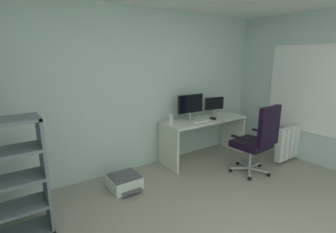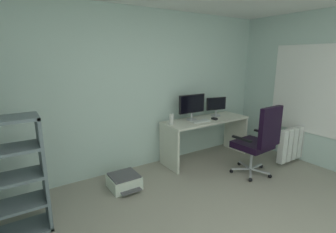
% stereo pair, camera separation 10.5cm
% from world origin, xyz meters
% --- Properties ---
extents(wall_back, '(5.25, 0.10, 2.53)m').
position_xyz_m(wall_back, '(0.00, 2.63, 1.27)').
color(wall_back, silver).
rests_on(wall_back, ground).
extents(window_pane, '(0.01, 1.14, 1.39)m').
position_xyz_m(window_pane, '(2.62, 1.26, 1.27)').
color(window_pane, white).
extents(window_frame, '(0.02, 1.22, 1.47)m').
position_xyz_m(window_frame, '(2.61, 1.26, 1.27)').
color(window_frame, white).
extents(desk, '(1.59, 0.57, 0.73)m').
position_xyz_m(desk, '(1.24, 2.23, 0.55)').
color(desk, silver).
rests_on(desk, ground).
extents(monitor_main, '(0.52, 0.18, 0.44)m').
position_xyz_m(monitor_main, '(0.99, 2.32, 1.00)').
color(monitor_main, '#B2B5B7').
rests_on(monitor_main, desk).
extents(monitor_secondary, '(0.39, 0.18, 0.35)m').
position_xyz_m(monitor_secondary, '(1.55, 2.32, 0.94)').
color(monitor_secondary, '#B2B5B7').
rests_on(monitor_secondary, desk).
extents(keyboard, '(0.34, 0.14, 0.02)m').
position_xyz_m(keyboard, '(1.04, 2.13, 0.74)').
color(keyboard, silver).
rests_on(keyboard, desk).
extents(computer_mouse, '(0.07, 0.11, 0.03)m').
position_xyz_m(computer_mouse, '(1.33, 2.12, 0.75)').
color(computer_mouse, black).
rests_on(computer_mouse, desk).
extents(desktop_speaker, '(0.07, 0.07, 0.17)m').
position_xyz_m(desktop_speaker, '(0.53, 2.27, 0.82)').
color(desktop_speaker, silver).
rests_on(desktop_speaker, desk).
extents(office_chair, '(0.64, 0.64, 1.11)m').
position_xyz_m(office_chair, '(1.45, 1.27, 0.59)').
color(office_chair, '#B7BABC').
rests_on(office_chair, ground).
extents(printer, '(0.40, 0.47, 0.20)m').
position_xyz_m(printer, '(-0.42, 2.04, 0.10)').
color(printer, silver).
rests_on(printer, ground).
extents(radiator, '(1.01, 0.10, 0.57)m').
position_xyz_m(radiator, '(2.52, 1.26, 0.34)').
color(radiator, white).
rests_on(radiator, ground).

